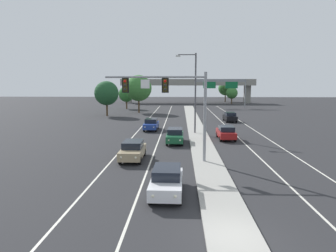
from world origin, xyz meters
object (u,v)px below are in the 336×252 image
car_oncoming_tan (133,150)px  car_receding_red (226,132)px  street_lamp_median (194,88)px  car_oncoming_blue (151,124)px  car_oncoming_white (167,181)px  car_oncoming_green (175,135)px  overhead_signal_mast (172,97)px  tree_far_left_b (107,93)px  tree_far_right_c (232,93)px  tree_far_left_a (139,88)px  car_receding_black (230,117)px  tree_far_left_c (126,94)px  highway_sign_gantry (220,84)px  tree_far_right_a (225,88)px

car_oncoming_tan → car_receding_red: same height
street_lamp_median → car_oncoming_blue: bearing=152.3°
car_oncoming_tan → car_oncoming_white: bearing=-68.1°
car_oncoming_green → car_receding_red: bearing=22.4°
overhead_signal_mast → car_oncoming_white: size_ratio=1.80×
street_lamp_median → car_oncoming_blue: street_lamp_median is taller
car_oncoming_tan → tree_far_left_b: bearing=106.9°
tree_far_left_b → tree_far_right_c: bearing=49.8°
street_lamp_median → tree_far_left_a: street_lamp_median is taller
car_receding_black → tree_far_left_c: 32.92m
car_oncoming_white → car_oncoming_tan: (-3.25, 8.11, 0.00)m
highway_sign_gantry → tree_far_left_c: 24.52m
tree_far_right_c → tree_far_left_a: size_ratio=0.63×
car_receding_red → tree_far_left_a: size_ratio=0.55×
street_lamp_median → tree_far_right_c: size_ratio=1.93×
car_oncoming_white → car_oncoming_blue: (-3.24, 24.57, 0.00)m
overhead_signal_mast → tree_far_left_b: bearing=111.4°
tree_far_left_a → tree_far_right_c: bearing=49.3°
highway_sign_gantry → tree_far_right_a: size_ratio=1.87×
street_lamp_median → tree_far_left_b: street_lamp_median is taller
car_oncoming_white → highway_sign_gantry: bearing=80.0°
car_oncoming_blue → car_receding_black: size_ratio=1.00×
overhead_signal_mast → car_oncoming_white: (-0.14, -7.24, -4.55)m
overhead_signal_mast → highway_sign_gantry: size_ratio=0.61×
car_receding_black → tree_far_right_c: tree_far_right_c is taller
highway_sign_gantry → tree_far_right_c: 15.61m
car_oncoming_white → car_oncoming_green: 15.50m
overhead_signal_mast → tree_far_left_a: bearing=101.3°
tree_far_left_c → tree_far_right_c: 35.09m
overhead_signal_mast → car_receding_black: (9.02, 27.23, -4.55)m
overhead_signal_mast → tree_far_left_a: (-8.41, 42.01, -0.02)m
overhead_signal_mast → tree_far_left_a: tree_far_left_a is taller
car_receding_black → tree_far_left_b: bearing=160.9°
car_oncoming_green → tree_far_right_c: 64.92m
car_oncoming_white → car_oncoming_green: size_ratio=1.00×
tree_far_right_a → car_oncoming_white: bearing=-100.3°
street_lamp_median → car_receding_black: street_lamp_median is taller
overhead_signal_mast → car_oncoming_tan: bearing=165.7°
tree_far_right_c → tree_far_left_b: bearing=-130.2°
street_lamp_median → car_oncoming_blue: 8.12m
car_receding_red → tree_far_left_c: size_ratio=0.79×
tree_far_right_a → street_lamp_median: bearing=-101.5°
tree_far_left_c → highway_sign_gantry: bearing=11.7°
car_receding_black → tree_far_right_a: (7.06, 54.58, 3.82)m
car_oncoming_tan → car_receding_red: bearing=46.4°
highway_sign_gantry → street_lamp_median: bearing=-101.7°
tree_far_right_a → tree_far_right_c: size_ratio=1.37×
car_oncoming_tan → tree_far_right_c: tree_far_right_c is taller
car_oncoming_tan → car_oncoming_green: size_ratio=1.00×
car_oncoming_tan → tree_far_right_a: bearing=76.5°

